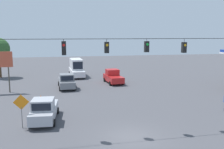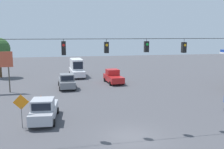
% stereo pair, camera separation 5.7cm
% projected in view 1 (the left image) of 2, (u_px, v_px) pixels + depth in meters
% --- Properties ---
extents(ground_plane, '(140.00, 140.00, 0.00)m').
position_uv_depth(ground_plane, '(131.00, 137.00, 18.87)').
color(ground_plane, '#47474C').
extents(overhead_signal_span, '(24.16, 0.38, 8.28)m').
position_uv_depth(overhead_signal_span, '(126.00, 66.00, 19.48)').
color(overhead_signal_span, slate).
rests_on(overhead_signal_span, ground_plane).
extents(pickup_truck_red_oncoming_deep, '(2.56, 5.28, 2.12)m').
position_uv_depth(pickup_truck_red_oncoming_deep, '(113.00, 77.00, 39.48)').
color(pickup_truck_red_oncoming_deep, red).
rests_on(pickup_truck_red_oncoming_deep, ground_plane).
extents(pickup_truck_grey_withflow_far, '(2.47, 5.67, 2.12)m').
position_uv_depth(pickup_truck_grey_withflow_far, '(67.00, 81.00, 35.74)').
color(pickup_truck_grey_withflow_far, slate).
rests_on(pickup_truck_grey_withflow_far, ground_plane).
extents(box_truck_white_withflow_deep, '(2.64, 7.57, 3.18)m').
position_uv_depth(box_truck_white_withflow_deep, '(76.00, 68.00, 45.75)').
color(box_truck_white_withflow_deep, silver).
rests_on(box_truck_white_withflow_deep, ground_plane).
extents(pickup_truck_silver_parked_shoulder, '(2.54, 5.40, 2.12)m').
position_uv_depth(pickup_truck_silver_parked_shoulder, '(44.00, 110.00, 22.19)').
color(pickup_truck_silver_parked_shoulder, '#A8AAB2').
rests_on(pickup_truck_silver_parked_shoulder, ground_plane).
extents(traffic_cone_nearest, '(0.37, 0.37, 0.60)m').
position_uv_depth(traffic_cone_nearest, '(36.00, 116.00, 22.75)').
color(traffic_cone_nearest, orange).
rests_on(traffic_cone_nearest, ground_plane).
extents(traffic_cone_second, '(0.37, 0.37, 0.60)m').
position_uv_depth(traffic_cone_second, '(38.00, 106.00, 25.80)').
color(traffic_cone_second, orange).
rests_on(traffic_cone_second, ground_plane).
extents(traffic_cone_third, '(0.37, 0.37, 0.60)m').
position_uv_depth(traffic_cone_third, '(41.00, 97.00, 29.32)').
color(traffic_cone_third, orange).
rests_on(traffic_cone_third, ground_plane).
extents(work_zone_sign, '(1.27, 0.06, 2.84)m').
position_uv_depth(work_zone_sign, '(21.00, 105.00, 20.29)').
color(work_zone_sign, slate).
rests_on(work_zone_sign, ground_plane).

